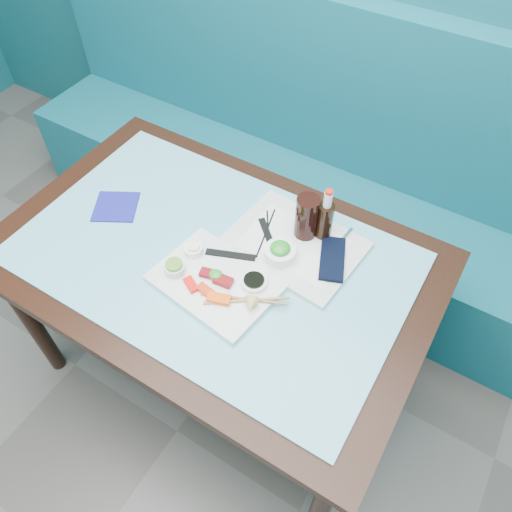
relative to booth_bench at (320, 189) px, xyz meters
The scene contains 34 objects.
booth_bench is the anchor object (origin of this frame).
dining_table 0.89m from the booth_bench, 90.00° to the right, with size 1.40×0.90×0.75m.
glass_top 0.92m from the booth_bench, 90.00° to the right, with size 1.22×0.76×0.01m, color #65B4CA.
sashimi_plate 1.01m from the booth_bench, 85.46° to the right, with size 0.36×0.26×0.02m, color silver.
salmon_left 1.06m from the booth_bench, 88.62° to the right, with size 0.06×0.03×0.01m, color #FF0F0A.
salmon_mid 1.06m from the booth_bench, 85.69° to the right, with size 0.06×0.03×0.01m, color red.
salmon_right 1.07m from the booth_bench, 82.82° to the right, with size 0.07×0.03×0.02m, color #FF540A.
tuna_left 1.01m from the booth_bench, 87.29° to the right, with size 0.05×0.03×0.02m, color maroon.
tuna_right 1.01m from the booth_bench, 83.89° to the right, with size 0.06×0.03×0.02m, color maroon.
seaweed_garnish 1.01m from the booth_bench, 85.72° to the right, with size 0.04×0.04×0.02m, color #259221.
ramekin_wasabi 1.05m from the booth_bench, 93.06° to the right, with size 0.06×0.06×0.03m, color white.
wasabi_fill 1.06m from the booth_bench, 93.06° to the right, with size 0.05×0.05×0.01m, color #5D8F2E.
ramekin_ginger 0.97m from the booth_bench, 93.05° to the right, with size 0.06×0.06×0.03m, color white.
ginger_fill 0.97m from the booth_bench, 93.05° to the right, with size 0.04×0.04×0.01m, color white.
soy_dish 0.98m from the booth_bench, 78.48° to the right, with size 0.08×0.08×0.02m, color white.
soy_fill 0.99m from the booth_bench, 78.48° to the right, with size 0.06×0.06×0.01m, color black.
lemon_wedge 1.07m from the booth_bench, 77.12° to the right, with size 0.05×0.05×0.04m, color #D8BD66.
chopstick_sleeve 0.92m from the booth_bench, 85.92° to the right, with size 0.16×0.02×0.00m, color black.
wooden_chopstick_a 1.04m from the booth_bench, 78.96° to the right, with size 0.01×0.01×0.26m, color #9A6948.
wooden_chopstick_b 1.04m from the booth_bench, 78.38° to the right, with size 0.01×0.01×0.25m, color #A98A4F.
serving_tray 0.80m from the booth_bench, 73.17° to the right, with size 0.41×0.31×0.02m, color silver.
paper_placemat 0.81m from the booth_bench, 73.17° to the right, with size 0.31×0.22×0.00m, color white.
seaweed_bowl 0.88m from the booth_bench, 75.50° to the right, with size 0.10×0.10×0.04m, color white.
seaweed_salad 0.89m from the booth_bench, 75.50° to the right, with size 0.06×0.06×0.03m, color #208D21.
cola_glass 0.81m from the booth_bench, 70.93° to the right, with size 0.07×0.07×0.15m, color black.
navy_pouch 0.85m from the booth_bench, 63.27° to the right, with size 0.07×0.17×0.01m, color black.
fork 0.77m from the booth_bench, 59.60° to the right, with size 0.01×0.01×0.09m, color white.
black_chopstick_a 0.80m from the booth_bench, 81.33° to the right, with size 0.01×0.01×0.22m, color black.
black_chopstick_b 0.80m from the booth_bench, 80.67° to the right, with size 0.01×0.01×0.21m, color black.
tray_sleeve 0.80m from the booth_bench, 81.00° to the right, with size 0.02×0.14×0.00m, color black.
cola_bottle_body 0.79m from the booth_bench, 65.88° to the right, with size 0.05×0.05×0.15m, color black.
cola_bottle_neck 0.85m from the booth_bench, 65.88° to the right, with size 0.03×0.03×0.05m, color white.
cola_bottle_cap 0.88m from the booth_bench, 65.88° to the right, with size 0.02×0.02×0.01m, color red.
blue_napkin 1.01m from the booth_bench, 115.86° to the right, with size 0.14×0.14×0.01m, color navy.
Camera 1 is at (0.64, 0.67, 1.99)m, focal length 35.00 mm.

